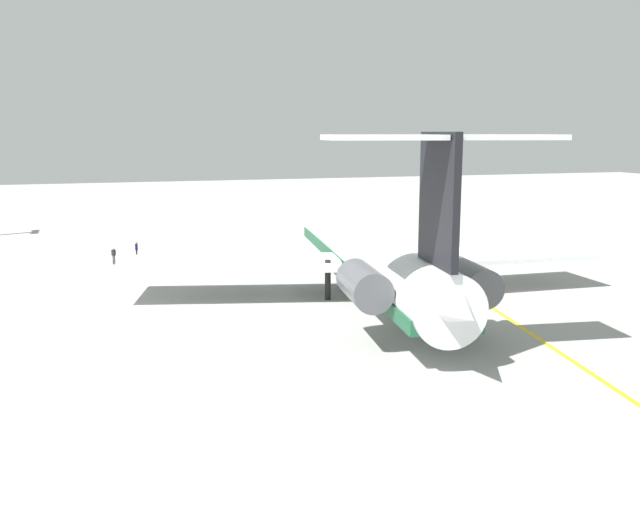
# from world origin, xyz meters

# --- Properties ---
(ground) EXTENTS (282.98, 282.98, 0.00)m
(ground) POSITION_xyz_m (0.00, 0.00, 0.00)
(ground) COLOR #9E9E99
(main_jetliner) EXTENTS (45.97, 40.75, 13.40)m
(main_jetliner) POSITION_xyz_m (-4.27, 8.75, 3.66)
(main_jetliner) COLOR silver
(main_jetliner) RESTS_ON ground
(ground_crew_near_nose) EXTENTS (0.44, 0.29, 1.84)m
(ground_crew_near_nose) POSITION_xyz_m (20.62, 25.70, 1.16)
(ground_crew_near_nose) COLOR black
(ground_crew_near_nose) RESTS_ON ground
(ground_crew_near_tail) EXTENTS (0.29, 0.45, 1.78)m
(ground_crew_near_tail) POSITION_xyz_m (17.70, 28.15, 1.13)
(ground_crew_near_tail) COLOR black
(ground_crew_near_tail) RESTS_ON ground
(taxiway_centreline) EXTENTS (72.70, 13.83, 0.01)m
(taxiway_centreline) POSITION_xyz_m (-2.99, -0.43, 0.00)
(taxiway_centreline) COLOR gold
(taxiway_centreline) RESTS_ON ground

